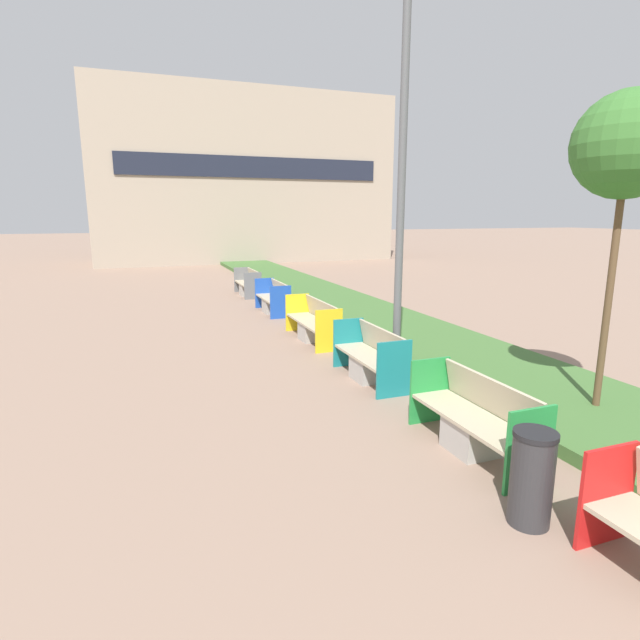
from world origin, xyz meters
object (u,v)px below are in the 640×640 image
at_px(sapling_tree_near, 627,147).
at_px(bench_yellow_frame, 313,325).
at_px(street_lamp_post, 404,111).
at_px(bench_green_frame, 474,423).
at_px(bench_teal_frame, 371,360).
at_px(litter_bin, 532,478).
at_px(bench_blue_frame, 273,301).
at_px(bench_grey_frame, 248,285).

bearing_deg(sapling_tree_near, bench_yellow_frame, 112.44).
bearing_deg(street_lamp_post, sapling_tree_near, -58.32).
bearing_deg(bench_green_frame, bench_teal_frame, 90.02).
relative_size(bench_yellow_frame, litter_bin, 2.40).
relative_size(bench_blue_frame, sapling_tree_near, 0.42).
xyz_separation_m(bench_teal_frame, sapling_tree_near, (2.37, -2.66, 3.43)).
bearing_deg(sapling_tree_near, street_lamp_post, 121.68).
relative_size(litter_bin, sapling_tree_near, 0.21).
xyz_separation_m(bench_green_frame, bench_yellow_frame, (0.00, 6.02, 0.01)).
height_order(bench_green_frame, bench_teal_frame, same).
bearing_deg(bench_grey_frame, bench_teal_frame, -90.00).
relative_size(bench_blue_frame, litter_bin, 2.02).
bearing_deg(bench_grey_frame, sapling_tree_near, -79.55).
xyz_separation_m(bench_teal_frame, litter_bin, (-0.44, -4.38, 0.11)).
xyz_separation_m(bench_teal_frame, bench_grey_frame, (0.00, 10.20, 0.00)).
height_order(bench_blue_frame, street_lamp_post, street_lamp_post).
relative_size(bench_teal_frame, sapling_tree_near, 0.42).
xyz_separation_m(bench_yellow_frame, sapling_tree_near, (2.37, -5.73, 3.42)).
bearing_deg(bench_grey_frame, street_lamp_post, -86.49).
relative_size(bench_green_frame, bench_teal_frame, 1.05).
bearing_deg(bench_teal_frame, street_lamp_post, 17.19).
height_order(bench_yellow_frame, street_lamp_post, street_lamp_post).
bearing_deg(bench_teal_frame, bench_grey_frame, 90.00).
distance_m(bench_teal_frame, bench_grey_frame, 10.20).
xyz_separation_m(bench_green_frame, bench_teal_frame, (-0.00, 2.94, -0.00)).
distance_m(litter_bin, street_lamp_post, 6.26).
relative_size(bench_green_frame, litter_bin, 2.11).
distance_m(bench_green_frame, bench_teal_frame, 2.94).
bearing_deg(bench_blue_frame, street_lamp_post, -84.58).
height_order(bench_green_frame, bench_yellow_frame, same).
bearing_deg(bench_green_frame, sapling_tree_near, 6.80).
relative_size(bench_teal_frame, bench_blue_frame, 1.00).
bearing_deg(litter_bin, bench_yellow_frame, 86.57).
bearing_deg(bench_blue_frame, bench_teal_frame, -90.00).
bearing_deg(litter_bin, bench_teal_frame, 84.24).
xyz_separation_m(bench_yellow_frame, bench_grey_frame, (-0.00, 7.13, -0.01)).
xyz_separation_m(bench_grey_frame, street_lamp_post, (0.61, -10.01, 4.26)).
height_order(bench_teal_frame, bench_grey_frame, same).
height_order(bench_green_frame, bench_blue_frame, same).
bearing_deg(street_lamp_post, bench_grey_frame, 93.51).
bearing_deg(bench_grey_frame, litter_bin, -91.73).
bearing_deg(bench_blue_frame, bench_green_frame, -89.99).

